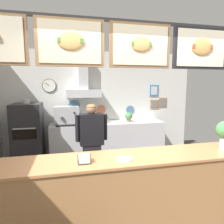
{
  "coord_description": "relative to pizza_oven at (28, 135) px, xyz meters",
  "views": [
    {
      "loc": [
        -0.89,
        -2.58,
        1.9
      ],
      "look_at": [
        -0.12,
        0.85,
        1.42
      ],
      "focal_mm": 31.8,
      "sensor_mm": 36.0,
      "label": 1
    }
  ],
  "objects": [
    {
      "name": "pizza_oven",
      "position": [
        0.0,
        0.0,
        0.0
      ],
      "size": [
        0.63,
        0.76,
        1.58
      ],
      "color": "#232326",
      "rests_on": "ground_plane"
    },
    {
      "name": "potted_sage",
      "position": [
        1.46,
        0.19,
        0.3
      ],
      "size": [
        0.18,
        0.18,
        0.21
      ],
      "color": "beige",
      "rests_on": "back_prep_counter"
    },
    {
      "name": "condiment_plate",
      "position": [
        1.53,
        -2.63,
        0.3
      ],
      "size": [
        0.2,
        0.2,
        0.01
      ],
      "color": "white",
      "rests_on": "service_counter"
    },
    {
      "name": "potted_oregano",
      "position": [
        2.48,
        0.21,
        0.32
      ],
      "size": [
        0.2,
        0.2,
        0.24
      ],
      "color": "#9E563D",
      "rests_on": "back_prep_counter"
    },
    {
      "name": "back_prep_counter",
      "position": [
        1.92,
        0.21,
        -0.29
      ],
      "size": [
        2.94,
        0.62,
        0.93
      ],
      "color": "silver",
      "rests_on": "ground_plane"
    },
    {
      "name": "potted_thyme",
      "position": [
        1.85,
        0.22,
        0.3
      ],
      "size": [
        0.14,
        0.14,
        0.21
      ],
      "color": "beige",
      "rests_on": "back_prep_counter"
    },
    {
      "name": "shop_worker",
      "position": [
        1.32,
        -1.22,
        0.09
      ],
      "size": [
        0.59,
        0.23,
        1.56
      ],
      "rotation": [
        0.0,
        0.0,
        3.17
      ],
      "color": "#232328",
      "rests_on": "ground_plane"
    },
    {
      "name": "service_counter",
      "position": [
        1.8,
        -2.54,
        -0.23
      ],
      "size": [
        4.26,
        0.6,
        1.03
      ],
      "color": "#B77F4C",
      "rests_on": "ground_plane"
    },
    {
      "name": "espresso_machine",
      "position": [
        0.88,
        0.18,
        0.4
      ],
      "size": [
        0.58,
        0.45,
        0.45
      ],
      "color": "#B7BABF",
      "rests_on": "back_prep_counter"
    },
    {
      "name": "napkin_holder",
      "position": [
        1.07,
        -2.61,
        0.33
      ],
      "size": [
        0.15,
        0.14,
        0.1
      ],
      "color": "#262628",
      "rests_on": "service_counter"
    },
    {
      "name": "back_wall_assembly",
      "position": [
        1.77,
        0.4,
        0.74
      ],
      "size": [
        5.17,
        3.1,
        2.78
      ],
      "color": "#9E9E99",
      "rests_on": "ground_plane"
    },
    {
      "name": "ground_plane",
      "position": [
        1.8,
        -2.18,
        -0.74
      ],
      "size": [
        6.69,
        6.69,
        0.0
      ],
      "primitive_type": "plane",
      "color": "#3F3A38"
    }
  ]
}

